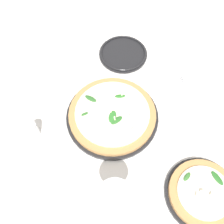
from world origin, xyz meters
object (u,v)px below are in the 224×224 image
object	(u,v)px
wine_glass	(115,201)
side_plate_white	(123,53)
fork	(199,77)
pizza_arugula_main	(112,114)
pizza_personal_side	(203,193)
shaker_pepper	(34,131)

from	to	relation	value
wine_glass	side_plate_white	world-z (taller)	wine_glass
fork	side_plate_white	size ratio (longest dim) A/B	1.07
pizza_arugula_main	fork	world-z (taller)	pizza_arugula_main
wine_glass	fork	xyz separation A→B (m)	(-0.42, -0.38, -0.12)
pizza_arugula_main	pizza_personal_side	world-z (taller)	pizza_arugula_main
fork	shaker_pepper	world-z (taller)	shaker_pepper
fork	side_plate_white	world-z (taller)	side_plate_white
pizza_personal_side	side_plate_white	world-z (taller)	pizza_personal_side
side_plate_white	pizza_arugula_main	bearing A→B (deg)	66.94
side_plate_white	wine_glass	bearing A→B (deg)	72.31
wine_glass	side_plate_white	xyz separation A→B (m)	(-0.18, -0.56, -0.12)
wine_glass	shaker_pepper	xyz separation A→B (m)	(0.19, -0.29, -0.09)
pizza_arugula_main	wine_glass	bearing A→B (deg)	77.26
wine_glass	shaker_pepper	size ratio (longest dim) A/B	2.60
wine_glass	shaker_pepper	bearing A→B (deg)	-56.47
pizza_personal_side	shaker_pepper	size ratio (longest dim) A/B	3.27
pizza_personal_side	fork	distance (m)	0.43
side_plate_white	shaker_pepper	world-z (taller)	shaker_pepper
pizza_arugula_main	side_plate_white	distance (m)	0.28
pizza_arugula_main	wine_glass	xyz separation A→B (m)	(0.07, 0.30, 0.11)
fork	shaker_pepper	xyz separation A→B (m)	(0.62, 0.09, 0.03)
pizza_personal_side	wine_glass	bearing A→B (deg)	-4.67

